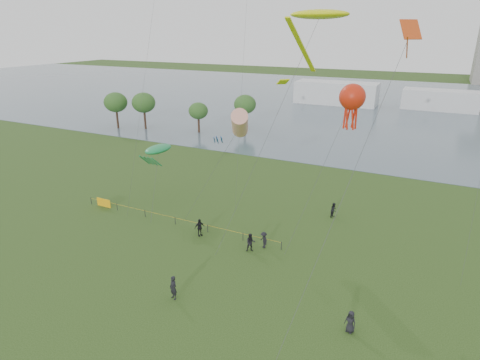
% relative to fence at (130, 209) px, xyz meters
% --- Properties ---
extents(ground_plane, '(400.00, 400.00, 0.00)m').
position_rel_fence_xyz_m(ground_plane, '(15.78, -14.06, -0.55)').
color(ground_plane, '#203A12').
extents(lake, '(400.00, 120.00, 0.08)m').
position_rel_fence_xyz_m(lake, '(15.78, 85.94, -0.53)').
color(lake, slate).
rests_on(lake, ground_plane).
extents(pavilion_left, '(22.00, 8.00, 6.00)m').
position_rel_fence_xyz_m(pavilion_left, '(3.78, 80.94, 2.45)').
color(pavilion_left, silver).
rests_on(pavilion_left, ground_plane).
extents(pavilion_right, '(18.00, 7.00, 5.00)m').
position_rel_fence_xyz_m(pavilion_right, '(29.78, 83.94, 1.95)').
color(pavilion_right, silver).
rests_on(pavilion_right, ground_plane).
extents(trees, '(28.99, 15.49, 7.47)m').
position_rel_fence_xyz_m(trees, '(-19.69, 35.67, 4.62)').
color(trees, '#342217').
rests_on(trees, ground_plane).
extents(fence, '(24.07, 0.07, 1.05)m').
position_rel_fence_xyz_m(fence, '(0.00, 0.00, 0.00)').
color(fence, black).
rests_on(fence, ground_plane).
extents(spectator_a, '(1.11, 1.05, 1.80)m').
position_rel_fence_xyz_m(spectator_a, '(15.64, -1.51, 0.35)').
color(spectator_a, black).
rests_on(spectator_a, ground_plane).
extents(spectator_b, '(1.20, 1.14, 1.64)m').
position_rel_fence_xyz_m(spectator_b, '(16.48, -0.38, 0.26)').
color(spectator_b, black).
rests_on(spectator_b, ground_plane).
extents(spectator_c, '(0.95, 1.14, 1.82)m').
position_rel_fence_xyz_m(spectator_c, '(9.79, -1.01, 0.35)').
color(spectator_c, black).
rests_on(spectator_c, ground_plane).
extents(spectator_d, '(0.93, 0.76, 1.65)m').
position_rel_fence_xyz_m(spectator_d, '(26.19, -8.22, 0.27)').
color(spectator_d, black).
rests_on(spectator_d, ground_plane).
extents(spectator_f, '(0.83, 0.68, 1.95)m').
position_rel_fence_xyz_m(spectator_f, '(13.27, -10.52, 0.42)').
color(spectator_f, black).
rests_on(spectator_f, ground_plane).
extents(spectator_g, '(0.82, 0.95, 1.68)m').
position_rel_fence_xyz_m(spectator_g, '(20.81, 9.14, 0.29)').
color(spectator_g, black).
rests_on(spectator_g, ground_plane).
extents(kite_stingray, '(8.94, 10.01, 20.98)m').
position_rel_fence_xyz_m(kite_stingray, '(19.49, 2.93, 19.96)').
color(kite_stingray, '#3F3F42').
extents(kite_windsock, '(7.26, 4.98, 12.53)m').
position_rel_fence_xyz_m(kite_windsock, '(11.85, 3.90, 10.12)').
color(kite_windsock, '#3F3F42').
extents(kite_creature, '(3.96, 7.88, 6.77)m').
position_rel_fence_xyz_m(kite_creature, '(0.74, 4.87, 5.77)').
color(kite_creature, '#3F3F42').
extents(kite_octopus, '(4.81, 7.16, 15.00)m').
position_rel_fence_xyz_m(kite_octopus, '(22.32, 5.33, 13.20)').
color(kite_octopus, '#3F3F42').
extents(kite_delta, '(4.93, 13.68, 20.03)m').
position_rel_fence_xyz_m(kite_delta, '(26.81, -4.51, 17.59)').
color(kite_delta, '#3F3F42').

